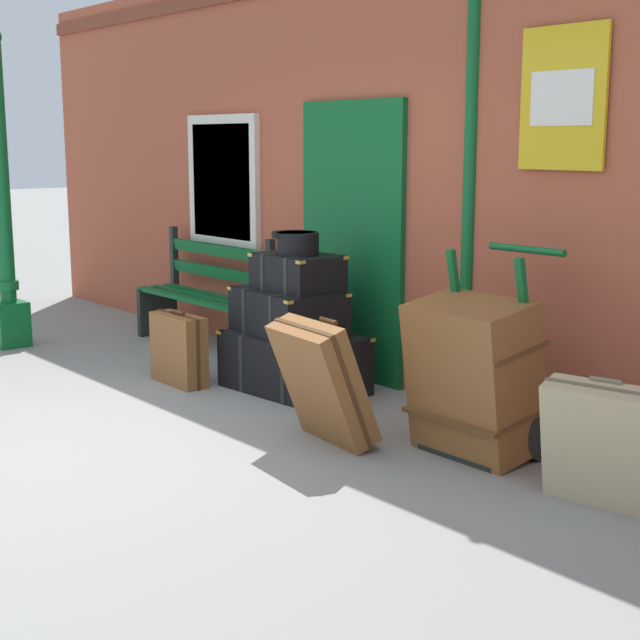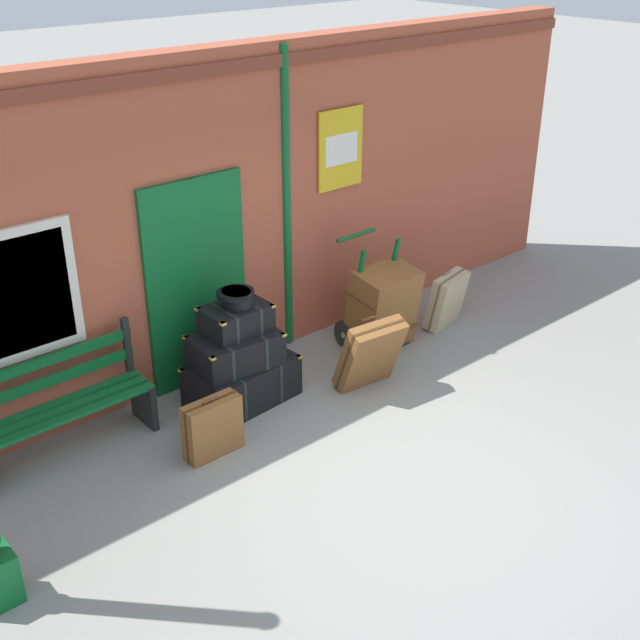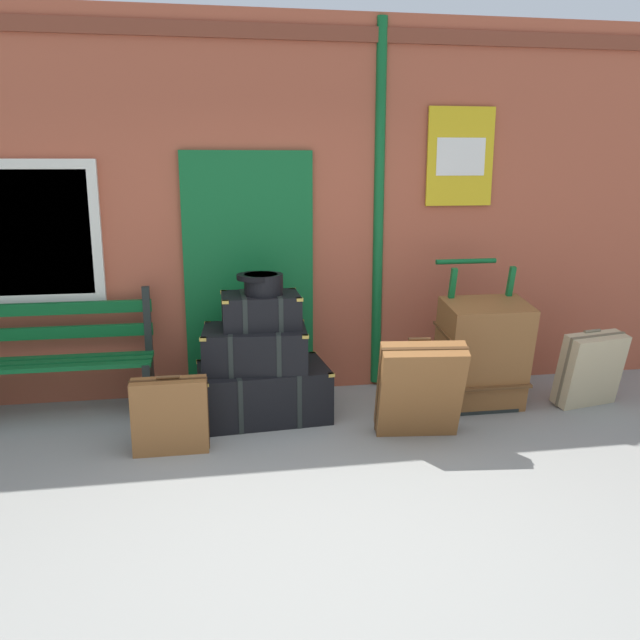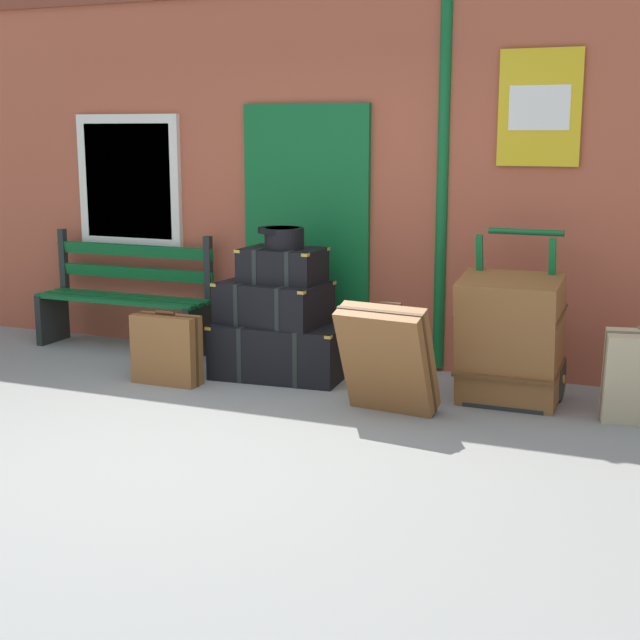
% 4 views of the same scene
% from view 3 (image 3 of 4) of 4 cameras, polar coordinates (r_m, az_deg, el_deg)
% --- Properties ---
extents(ground_plane, '(60.00, 60.00, 0.00)m').
position_cam_3_polar(ground_plane, '(3.86, 0.74, -17.89)').
color(ground_plane, gray).
extents(brick_facade, '(10.40, 0.35, 3.20)m').
position_cam_3_polar(brick_facade, '(5.88, -4.05, 9.37)').
color(brick_facade, '#AD5138').
rests_on(brick_facade, ground).
extents(platform_bench, '(1.60, 0.43, 1.01)m').
position_cam_3_polar(platform_bench, '(5.76, -22.06, -3.34)').
color(platform_bench, '#0F5B28').
rests_on(platform_bench, ground).
extents(steamer_trunk_base, '(1.06, 0.72, 0.43)m').
position_cam_3_polar(steamer_trunk_base, '(5.39, -4.85, -6.13)').
color(steamer_trunk_base, black).
rests_on(steamer_trunk_base, ground).
extents(steamer_trunk_middle, '(0.85, 0.61, 0.33)m').
position_cam_3_polar(steamer_trunk_middle, '(5.26, -5.59, -2.39)').
color(steamer_trunk_middle, black).
rests_on(steamer_trunk_middle, steamer_trunk_base).
extents(steamer_trunk_top, '(0.61, 0.45, 0.27)m').
position_cam_3_polar(steamer_trunk_top, '(5.24, -5.09, 0.83)').
color(steamer_trunk_top, black).
rests_on(steamer_trunk_top, steamer_trunk_middle).
extents(round_hatbox, '(0.36, 0.32, 0.16)m').
position_cam_3_polar(round_hatbox, '(5.18, -4.97, 3.21)').
color(round_hatbox, black).
rests_on(round_hatbox, steamer_trunk_top).
extents(porters_trolley, '(0.71, 0.62, 1.19)m').
position_cam_3_polar(porters_trolley, '(5.85, 12.91, -4.22)').
color(porters_trolley, black).
rests_on(porters_trolley, ground).
extents(large_brown_trunk, '(0.70, 0.56, 0.93)m').
position_cam_3_polar(large_brown_trunk, '(5.64, 13.69, -2.84)').
color(large_brown_trunk, brown).
rests_on(large_brown_trunk, ground).
extents(suitcase_cream, '(0.65, 0.51, 0.77)m').
position_cam_3_polar(suitcase_cream, '(4.94, 8.53, -5.93)').
color(suitcase_cream, brown).
rests_on(suitcase_cream, ground).
extents(suitcase_olive, '(0.59, 0.41, 0.66)m').
position_cam_3_polar(suitcase_olive, '(6.01, 22.10, -3.92)').
color(suitcase_olive, tan).
rests_on(suitcase_olive, ground).
extents(suitcase_beige, '(0.54, 0.19, 0.57)m').
position_cam_3_polar(suitcase_beige, '(4.85, -12.71, -7.99)').
color(suitcase_beige, brown).
rests_on(suitcase_beige, ground).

